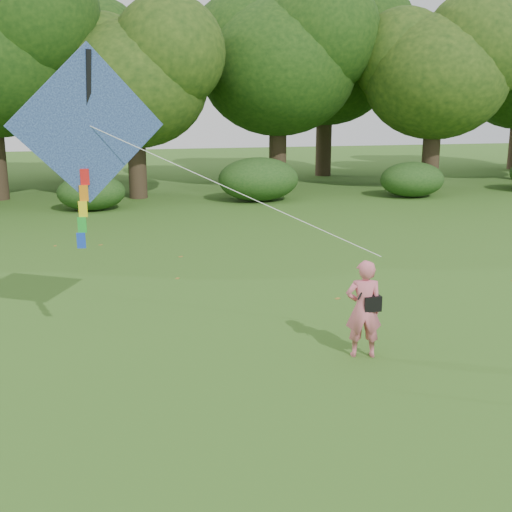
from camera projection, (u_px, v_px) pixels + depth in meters
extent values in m
plane|color=#265114|center=(345.00, 372.00, 10.24)|extent=(100.00, 100.00, 0.00)
imported|color=#D56476|center=(364.00, 309.00, 10.71)|extent=(0.69, 0.54, 1.68)
cube|color=black|center=(371.00, 303.00, 10.69)|extent=(0.30, 0.20, 0.26)
cylinder|color=black|center=(366.00, 285.00, 10.57)|extent=(0.33, 0.14, 0.47)
cube|color=#2452A0|center=(88.00, 125.00, 10.10)|extent=(2.43, 0.76, 2.51)
cube|color=black|center=(88.00, 125.00, 10.13)|extent=(0.24, 0.43, 2.29)
cylinder|color=white|center=(238.00, 192.00, 10.31)|extent=(4.56, 1.22, 2.13)
cube|color=red|center=(85.00, 177.00, 10.29)|extent=(0.14, 0.06, 0.26)
cube|color=orange|center=(84.00, 193.00, 10.35)|extent=(0.14, 0.06, 0.26)
cube|color=yellow|center=(83.00, 209.00, 10.40)|extent=(0.14, 0.06, 0.26)
cube|color=green|center=(82.00, 225.00, 10.45)|extent=(0.14, 0.06, 0.26)
cube|color=blue|center=(81.00, 241.00, 10.51)|extent=(0.14, 0.06, 0.26)
cylinder|color=#3A2D1E|center=(137.00, 163.00, 28.29)|extent=(0.80, 0.80, 3.15)
ellipsoid|color=#1E3F11|center=(134.00, 84.00, 27.51)|extent=(6.40, 6.40, 5.44)
cylinder|color=#3A2D1E|center=(278.00, 150.00, 31.73)|extent=(0.86, 0.86, 3.67)
ellipsoid|color=#1E3F11|center=(278.00, 68.00, 30.81)|extent=(7.60, 7.60, 6.46)
cylinder|color=#3A2D1E|center=(431.00, 154.00, 31.01)|extent=(0.83, 0.83, 3.43)
ellipsoid|color=#1E3F11|center=(436.00, 77.00, 30.17)|extent=(6.80, 6.80, 5.78)
cylinder|color=#3A2D1E|center=(72.00, 148.00, 34.65)|extent=(0.84, 0.84, 3.50)
ellipsoid|color=#1E3F11|center=(68.00, 77.00, 33.78)|extent=(7.00, 7.00, 5.95)
cylinder|color=#3A2D1E|center=(324.00, 140.00, 36.86)|extent=(0.90, 0.90, 4.02)
ellipsoid|color=#1E3F11|center=(326.00, 65.00, 35.88)|extent=(7.80, 7.80, 6.63)
ellipsoid|color=#264919|center=(91.00, 192.00, 25.30)|extent=(2.66, 2.09, 1.42)
ellipsoid|color=#264919|center=(258.00, 179.00, 27.61)|extent=(3.50, 2.75, 1.88)
ellipsoid|color=#264919|center=(412.00, 179.00, 28.79)|extent=(2.94, 2.31, 1.58)
cube|color=olive|center=(178.00, 278.00, 15.65)|extent=(0.13, 0.14, 0.01)
cube|color=olive|center=(181.00, 257.00, 17.83)|extent=(0.14, 0.12, 0.01)
cube|color=olive|center=(101.00, 245.00, 19.28)|extent=(0.14, 0.14, 0.01)
cube|color=olive|center=(55.00, 246.00, 19.15)|extent=(0.08, 0.12, 0.01)
cube|color=olive|center=(338.00, 298.00, 14.05)|extent=(0.14, 0.13, 0.01)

